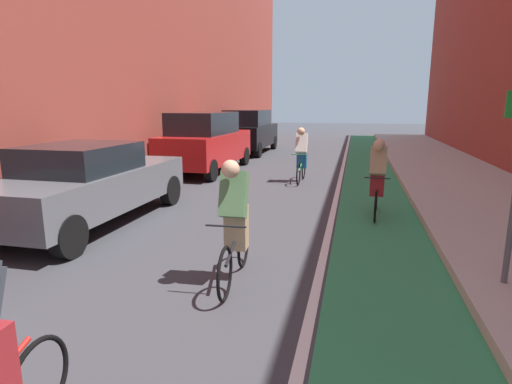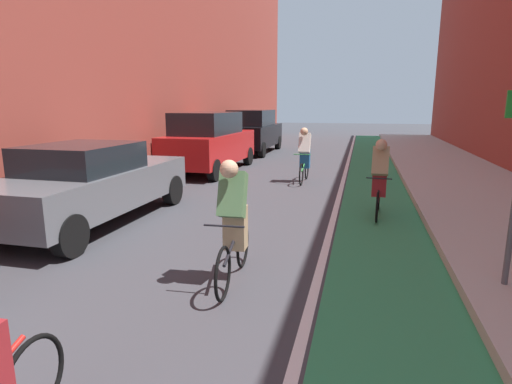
# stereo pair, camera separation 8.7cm
# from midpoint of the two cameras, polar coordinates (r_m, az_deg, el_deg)

# --- Properties ---
(ground_plane) EXTENTS (80.47, 80.47, 0.00)m
(ground_plane) POSITION_cam_midpoint_polar(r_m,az_deg,el_deg) (11.48, 1.37, 0.69)
(ground_plane) COLOR #38383D
(bike_lane_paint) EXTENTS (1.60, 36.58, 0.00)m
(bike_lane_paint) POSITION_cam_midpoint_polar(r_m,az_deg,el_deg) (13.21, 15.24, 1.77)
(bike_lane_paint) COLOR #2D8451
(bike_lane_paint) RESTS_ON ground
(lane_divider_stripe) EXTENTS (0.12, 36.58, 0.00)m
(lane_divider_stripe) POSITION_cam_midpoint_polar(r_m,az_deg,el_deg) (13.21, 11.34, 1.96)
(lane_divider_stripe) COLOR white
(lane_divider_stripe) RESTS_ON ground
(sidewalk_right) EXTENTS (3.43, 36.58, 0.14)m
(sidewalk_right) POSITION_cam_midpoint_polar(r_m,az_deg,el_deg) (13.53, 25.97, 1.51)
(sidewalk_right) COLOR #A8A59E
(sidewalk_right) RESTS_ON ground
(parked_sedan_gray) EXTENTS (1.88, 4.57, 1.53)m
(parked_sedan_gray) POSITION_cam_midpoint_polar(r_m,az_deg,el_deg) (8.45, -22.31, 1.13)
(parked_sedan_gray) COLOR #595B60
(parked_sedan_gray) RESTS_ON ground
(parked_suv_red) EXTENTS (1.92, 4.68, 1.98)m
(parked_suv_red) POSITION_cam_midpoint_polar(r_m,az_deg,el_deg) (14.11, -7.06, 6.89)
(parked_suv_red) COLOR red
(parked_suv_red) RESTS_ON ground
(parked_suv_black) EXTENTS (1.93, 4.69, 1.98)m
(parked_suv_black) POSITION_cam_midpoint_polar(r_m,az_deg,el_deg) (19.61, -1.14, 8.38)
(parked_suv_black) COLOR black
(parked_suv_black) RESTS_ON ground
(cyclist_mid) EXTENTS (0.48, 1.70, 1.60)m
(cyclist_mid) POSITION_cam_midpoint_polar(r_m,az_deg,el_deg) (5.23, -3.42, -4.00)
(cyclist_mid) COLOR black
(cyclist_mid) RESTS_ON ground
(cyclist_trailing) EXTENTS (0.48, 1.65, 1.58)m
(cyclist_trailing) POSITION_cam_midpoint_polar(r_m,az_deg,el_deg) (8.76, 16.05, 2.03)
(cyclist_trailing) COLOR black
(cyclist_trailing) RESTS_ON ground
(cyclist_far) EXTENTS (0.48, 1.68, 1.60)m
(cyclist_far) POSITION_cam_midpoint_polar(r_m,az_deg,el_deg) (12.16, 6.06, 5.11)
(cyclist_far) COLOR black
(cyclist_far) RESTS_ON ground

